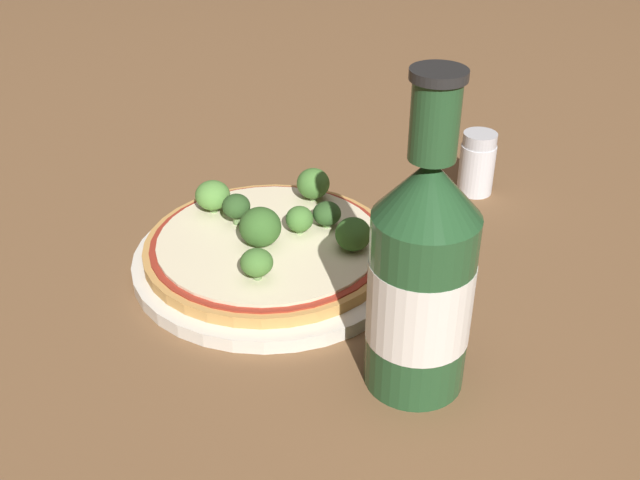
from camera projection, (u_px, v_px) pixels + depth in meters
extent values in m
plane|color=brown|center=(308.00, 261.00, 0.67)|extent=(3.00, 3.00, 0.00)
cylinder|color=silver|center=(272.00, 259.00, 0.66)|extent=(0.24, 0.24, 0.01)
cylinder|color=tan|center=(269.00, 247.00, 0.65)|extent=(0.22, 0.22, 0.01)
cylinder|color=maroon|center=(269.00, 241.00, 0.65)|extent=(0.21, 0.21, 0.00)
cylinder|color=beige|center=(269.00, 240.00, 0.65)|extent=(0.19, 0.19, 0.00)
cylinder|color=#6B8E51|center=(261.00, 240.00, 0.64)|extent=(0.01, 0.01, 0.01)
ellipsoid|color=#386628|center=(260.00, 227.00, 0.63)|extent=(0.04, 0.04, 0.03)
cylinder|color=#6B8E51|center=(257.00, 273.00, 0.60)|extent=(0.01, 0.01, 0.01)
ellipsoid|color=#477A33|center=(257.00, 262.00, 0.59)|extent=(0.03, 0.03, 0.02)
cylinder|color=#6B8E51|center=(328.00, 223.00, 0.66)|extent=(0.01, 0.01, 0.01)
ellipsoid|color=#2D5123|center=(328.00, 214.00, 0.66)|extent=(0.03, 0.03, 0.02)
cylinder|color=#6B8E51|center=(313.00, 195.00, 0.71)|extent=(0.01, 0.01, 0.01)
ellipsoid|color=#477A33|center=(313.00, 183.00, 0.70)|extent=(0.03, 0.03, 0.03)
cylinder|color=#6B8E51|center=(237.00, 218.00, 0.67)|extent=(0.01, 0.01, 0.01)
ellipsoid|color=#2D5123|center=(236.00, 206.00, 0.66)|extent=(0.03, 0.03, 0.02)
cylinder|color=#6B8E51|center=(353.00, 245.00, 0.63)|extent=(0.01, 0.01, 0.01)
ellipsoid|color=#386628|center=(353.00, 234.00, 0.63)|extent=(0.03, 0.03, 0.03)
cylinder|color=#6B8E51|center=(298.00, 229.00, 0.66)|extent=(0.01, 0.01, 0.01)
ellipsoid|color=#477A33|center=(298.00, 220.00, 0.65)|extent=(0.02, 0.02, 0.02)
cylinder|color=#6B8E51|center=(214.00, 207.00, 0.69)|extent=(0.01, 0.01, 0.01)
ellipsoid|color=#568E3D|center=(213.00, 195.00, 0.68)|extent=(0.03, 0.03, 0.03)
cylinder|color=#234C28|center=(419.00, 302.00, 0.50)|extent=(0.07, 0.07, 0.13)
cylinder|color=silver|center=(419.00, 299.00, 0.50)|extent=(0.07, 0.07, 0.06)
cone|color=#234C28|center=(429.00, 188.00, 0.46)|extent=(0.07, 0.07, 0.04)
cylinder|color=#234C28|center=(435.00, 120.00, 0.43)|extent=(0.03, 0.03, 0.05)
cylinder|color=black|center=(439.00, 74.00, 0.42)|extent=(0.03, 0.03, 0.01)
cylinder|color=silver|center=(476.00, 169.00, 0.77)|extent=(0.04, 0.04, 0.05)
cylinder|color=silver|center=(480.00, 139.00, 0.75)|extent=(0.03, 0.03, 0.01)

